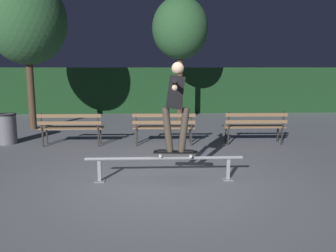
{
  "coord_description": "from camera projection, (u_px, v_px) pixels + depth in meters",
  "views": [
    {
      "loc": [
        -0.18,
        -5.67,
        1.99
      ],
      "look_at": [
        0.1,
        0.95,
        0.85
      ],
      "focal_mm": 36.4,
      "sensor_mm": 36.0,
      "label": 1
    }
  ],
  "objects": [
    {
      "name": "hedge_backdrop",
      "position": [
        158.0,
        90.0,
        15.39
      ],
      "size": [
        24.0,
        1.2,
        2.0
      ],
      "primitive_type": "cube",
      "color": "#193D1E",
      "rests_on": "ground"
    },
    {
      "name": "tree_behind_benches",
      "position": [
        180.0,
        29.0,
        12.31
      ],
      "size": [
        2.03,
        2.03,
        4.51
      ],
      "color": "#4C3828",
      "rests_on": "ground"
    },
    {
      "name": "park_bench_right_center",
      "position": [
        255.0,
        124.0,
        8.87
      ],
      "size": [
        1.61,
        0.44,
        0.88
      ],
      "color": "#282623",
      "rests_on": "ground"
    },
    {
      "name": "ground_plane",
      "position": [
        165.0,
        183.0,
        5.93
      ],
      "size": [
        90.0,
        90.0,
        0.0
      ],
      "primitive_type": "plane",
      "color": "slate"
    },
    {
      "name": "park_bench_left_center",
      "position": [
        164.0,
        125.0,
        8.77
      ],
      "size": [
        1.61,
        0.44,
        0.88
      ],
      "color": "#282623",
      "rests_on": "ground"
    },
    {
      "name": "skateboard",
      "position": [
        176.0,
        152.0,
        6.0
      ],
      "size": [
        0.8,
        0.27,
        0.09
      ],
      "color": "black",
      "rests_on": "grind_rail"
    },
    {
      "name": "park_bench_leftmost",
      "position": [
        71.0,
        125.0,
        8.67
      ],
      "size": [
        1.61,
        0.44,
        0.88
      ],
      "color": "#282623",
      "rests_on": "ground"
    },
    {
      "name": "trash_can",
      "position": [
        7.0,
        128.0,
        8.96
      ],
      "size": [
        0.52,
        0.52,
        0.8
      ],
      "color": "slate",
      "rests_on": "ground"
    },
    {
      "name": "grind_rail",
      "position": [
        164.0,
        162.0,
        6.02
      ],
      "size": [
        2.79,
        0.18,
        0.44
      ],
      "color": "gray",
      "rests_on": "ground"
    },
    {
      "name": "tree_far_left",
      "position": [
        26.0,
        21.0,
        10.64
      ],
      "size": [
        2.49,
        2.49,
        4.82
      ],
      "color": "#4C3828",
      "rests_on": "ground"
    },
    {
      "name": "skateboarder",
      "position": [
        176.0,
        99.0,
        5.84
      ],
      "size": [
        0.63,
        1.4,
        1.56
      ],
      "color": "black",
      "rests_on": "skateboard"
    }
  ]
}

